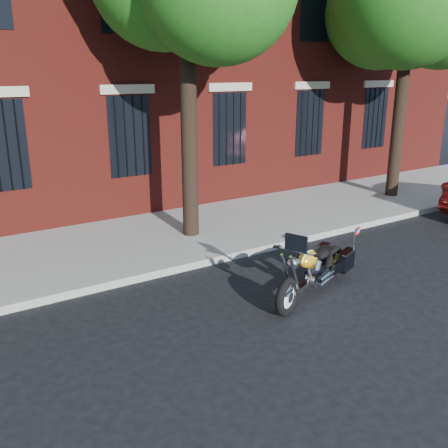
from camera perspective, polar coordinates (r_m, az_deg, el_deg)
ground at (r=9.13m, az=2.50°, el=-7.37°), size 120.00×120.00×0.00m
curb at (r=10.17m, az=-2.02°, el=-4.28°), size 40.00×0.16×0.15m
sidewalk at (r=11.72m, az=-6.76°, el=-1.43°), size 40.00×3.60×0.15m
motorcycle at (r=8.93m, az=10.49°, el=-5.18°), size 2.53×1.31×1.30m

